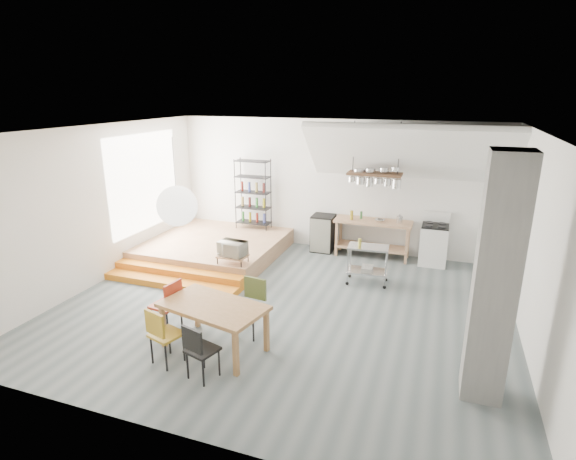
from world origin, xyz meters
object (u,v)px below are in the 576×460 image
at_px(dining_table, 213,310).
at_px(rolling_cart, 368,259).
at_px(stove, 434,244).
at_px(mini_fridge, 323,233).

distance_m(dining_table, rolling_cart, 3.72).
xyz_separation_m(stove, rolling_cart, (-1.23, -1.60, 0.04)).
xyz_separation_m(dining_table, rolling_cart, (1.77, 3.27, -0.14)).
bearing_deg(stove, rolling_cart, -127.59).
bearing_deg(stove, dining_table, -121.70).
bearing_deg(dining_table, mini_fridge, 97.92).
xyz_separation_m(stove, mini_fridge, (-2.63, 0.04, -0.03)).
height_order(stove, mini_fridge, stove).
height_order(dining_table, rolling_cart, rolling_cart).
bearing_deg(rolling_cart, stove, 48.14).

